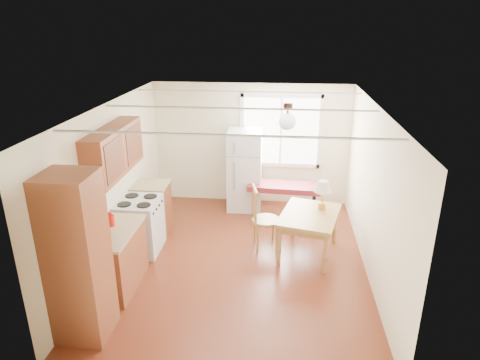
# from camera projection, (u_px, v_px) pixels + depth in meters

# --- Properties ---
(room_shell) EXTENTS (4.60, 5.60, 2.62)m
(room_shell) POSITION_uv_depth(u_px,v_px,m) (239.00, 189.00, 6.48)
(room_shell) COLOR #4D1C0F
(room_shell) RESTS_ON ground
(kitchen_run) EXTENTS (0.65, 3.40, 2.20)m
(kitchen_run) POSITION_uv_depth(u_px,v_px,m) (117.00, 227.00, 6.20)
(kitchen_run) COLOR brown
(kitchen_run) RESTS_ON ground
(window_unit) EXTENTS (1.64, 0.05, 1.51)m
(window_unit) POSITION_uv_depth(u_px,v_px,m) (281.00, 131.00, 8.62)
(window_unit) COLOR white
(window_unit) RESTS_ON room_shell
(pendant_light) EXTENTS (0.26, 0.26, 0.40)m
(pendant_light) POSITION_uv_depth(u_px,v_px,m) (287.00, 121.00, 6.44)
(pendant_light) COLOR #301C15
(pendant_light) RESTS_ON room_shell
(refrigerator) EXTENTS (0.68, 0.71, 1.63)m
(refrigerator) POSITION_uv_depth(u_px,v_px,m) (245.00, 170.00, 8.62)
(refrigerator) COLOR silver
(refrigerator) RESTS_ON ground
(bench) EXTENTS (1.44, 0.61, 0.65)m
(bench) POSITION_uv_depth(u_px,v_px,m) (284.00, 188.00, 8.36)
(bench) COLOR maroon
(bench) RESTS_ON ground
(dining_table) EXTENTS (1.12, 1.33, 0.72)m
(dining_table) POSITION_uv_depth(u_px,v_px,m) (309.00, 219.00, 6.94)
(dining_table) COLOR olive
(dining_table) RESTS_ON ground
(chair) EXTENTS (0.50, 0.50, 1.08)m
(chair) POSITION_uv_depth(u_px,v_px,m) (260.00, 213.00, 7.16)
(chair) COLOR olive
(chair) RESTS_ON ground
(table_lamp) EXTENTS (0.28, 0.28, 0.49)m
(table_lamp) POSITION_uv_depth(u_px,v_px,m) (323.00, 189.00, 6.96)
(table_lamp) COLOR #C08E3D
(table_lamp) RESTS_ON dining_table
(coffee_maker) EXTENTS (0.20, 0.24, 0.33)m
(coffee_maker) POSITION_uv_depth(u_px,v_px,m) (102.00, 231.00, 5.69)
(coffee_maker) COLOR black
(coffee_maker) RESTS_ON kitchen_run
(kettle) EXTENTS (0.11, 0.11, 0.22)m
(kettle) POSITION_uv_depth(u_px,v_px,m) (111.00, 220.00, 6.08)
(kettle) COLOR red
(kettle) RESTS_ON kitchen_run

